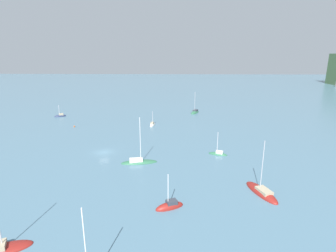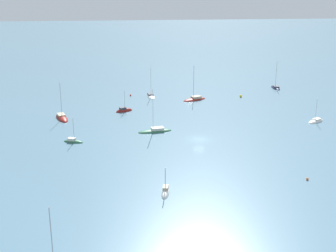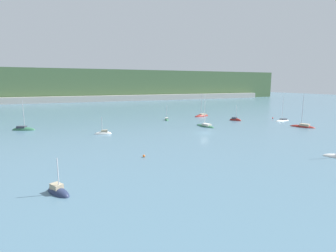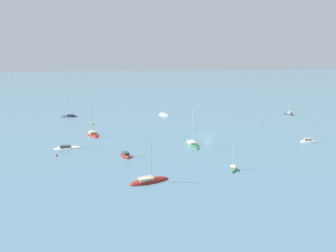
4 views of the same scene
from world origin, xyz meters
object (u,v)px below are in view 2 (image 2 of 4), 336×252
(sailboat_4, at_px, (316,121))
(sailboat_7, at_px, (195,99))
(mooring_buoy_1, at_px, (307,179))
(mooring_buoy_2, at_px, (131,95))
(sailboat_5, at_px, (73,142))
(sailboat_6, at_px, (62,118))
(sailboat_3, at_px, (165,193))
(sailboat_2, at_px, (124,111))
(sailboat_1, at_px, (151,96))
(sailboat_0, at_px, (155,131))
(mooring_buoy_0, at_px, (241,96))
(sailboat_9, at_px, (276,88))

(sailboat_4, xyz_separation_m, sailboat_7, (25.62, 29.65, 0.06))
(mooring_buoy_1, bearing_deg, mooring_buoy_2, 26.02)
(sailboat_5, xyz_separation_m, mooring_buoy_1, (-25.92, -47.94, 0.13))
(sailboat_4, bearing_deg, mooring_buoy_2, -67.53)
(mooring_buoy_2, bearing_deg, sailboat_6, 140.17)
(sailboat_5, bearing_deg, mooring_buoy_2, 91.02)
(sailboat_7, bearing_deg, sailboat_6, -2.86)
(sailboat_3, xyz_separation_m, sailboat_5, (29.12, 19.75, 0.01))
(sailboat_2, bearing_deg, sailboat_1, 37.17)
(sailboat_0, relative_size, sailboat_7, 1.01)
(sailboat_6, xyz_separation_m, sailboat_7, (16.40, -39.73, 0.05))
(sailboat_3, xyz_separation_m, sailboat_6, (48.82, 24.86, -0.03))
(sailboat_7, bearing_deg, sailboat_5, 20.91)
(mooring_buoy_0, bearing_deg, sailboat_3, 155.73)
(sailboat_1, distance_m, sailboat_4, 53.32)
(mooring_buoy_1, bearing_deg, sailboat_4, -24.14)
(sailboat_1, bearing_deg, mooring_buoy_1, 14.35)
(mooring_buoy_2, bearing_deg, sailboat_5, 161.59)
(sailboat_7, xyz_separation_m, mooring_buoy_2, (6.88, 20.31, 0.14))
(sailboat_2, xyz_separation_m, sailboat_9, (24.14, -53.06, -0.01))
(mooring_buoy_2, bearing_deg, sailboat_1, -102.74)
(sailboat_0, height_order, sailboat_4, sailboat_0)
(sailboat_4, distance_m, mooring_buoy_2, 59.59)
(sailboat_1, bearing_deg, sailboat_4, 46.92)
(sailboat_1, bearing_deg, sailboat_3, -8.44)
(sailboat_1, xyz_separation_m, sailboat_9, (7.74, -44.33, -0.01))
(mooring_buoy_1, bearing_deg, sailboat_6, 49.31)
(sailboat_7, xyz_separation_m, mooring_buoy_0, (2.05, -15.47, 0.26))
(sailboat_4, relative_size, sailboat_7, 0.62)
(sailboat_2, bearing_deg, sailboat_5, -140.63)
(sailboat_0, height_order, mooring_buoy_1, sailboat_0)
(mooring_buoy_0, bearing_deg, mooring_buoy_1, 178.08)
(mooring_buoy_0, bearing_deg, sailboat_9, -53.80)
(sailboat_0, height_order, mooring_buoy_0, sailboat_0)
(sailboat_3, bearing_deg, mooring_buoy_0, 165.96)
(sailboat_1, distance_m, mooring_buoy_1, 72.64)
(sailboat_2, bearing_deg, sailboat_6, 172.55)
(sailboat_0, bearing_deg, sailboat_5, 6.44)
(sailboat_2, xyz_separation_m, sailboat_3, (-54.21, -7.60, 0.01))
(sailboat_0, xyz_separation_m, sailboat_3, (-35.12, 0.33, -0.02))
(sailboat_9, bearing_deg, sailboat_3, 149.70)
(sailboat_6, bearing_deg, mooring_buoy_1, 29.79)
(sailboat_6, height_order, sailboat_7, sailboat_7)
(sailboat_5, relative_size, mooring_buoy_0, 8.40)
(mooring_buoy_0, height_order, mooring_buoy_2, mooring_buoy_0)
(sailboat_7, bearing_deg, mooring_buoy_2, -44.01)
(sailboat_3, height_order, sailboat_5, sailboat_5)
(sailboat_0, distance_m, sailboat_5, 20.96)
(sailboat_2, height_order, sailboat_5, sailboat_2)
(sailboat_2, xyz_separation_m, mooring_buoy_2, (17.89, -2.15, 0.18))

